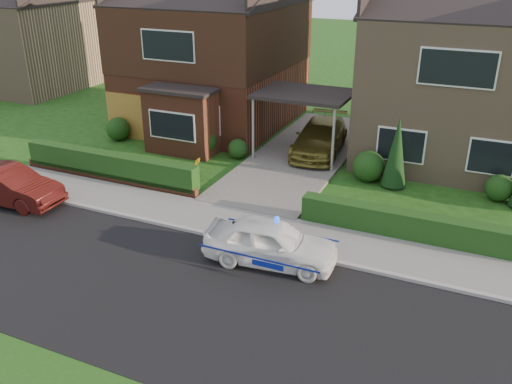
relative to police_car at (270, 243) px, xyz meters
The scene contains 25 objects.
ground 3.24m from the police_car, 130.93° to the right, with size 120.00×120.00×0.00m, color #194412.
road 3.24m from the police_car, 130.93° to the right, with size 60.00×6.00×0.02m, color black.
kerb 2.26m from the police_car, 162.65° to the left, with size 60.00×0.16×0.12m, color #9E9993.
sidewalk 2.75m from the police_car, 140.75° to the left, with size 60.00×2.00×0.10m, color slate.
driveway 8.87m from the police_car, 103.60° to the left, with size 3.80×12.00×0.12m, color #666059.
house_left 14.29m from the police_car, 124.36° to the left, with size 7.50×9.53×7.25m.
house_right 12.55m from the police_car, 72.22° to the left, with size 7.50×8.06×7.25m.
carport_link 9.03m from the police_car, 103.67° to the left, with size 3.80×3.00×2.77m.
garage_door 12.81m from the police_car, 143.80° to the left, with size 2.20×0.10×2.10m, color #8E5C1F.
dwarf_wall 8.41m from the police_car, 159.80° to the left, with size 7.70×0.25×0.36m, color brown.
hedge_left 8.47m from the police_car, 158.84° to the left, with size 7.50×0.55×0.90m, color #193511.
hedge_right 4.79m from the police_car, 38.42° to the left, with size 7.50×0.55×0.80m, color #193511.
shrub_left_far 12.74m from the police_car, 146.14° to the left, with size 1.08×1.08×1.08m, color #193511.
shrub_left_mid 9.20m from the police_car, 131.39° to the left, with size 1.32×1.32×1.32m, color #193511.
shrub_left_near 8.48m from the police_car, 121.89° to the left, with size 0.84×0.84×0.84m, color #193511.
shrub_right_near 7.09m from the police_car, 80.92° to the left, with size 1.20×1.20×1.20m, color #193511.
shrub_right_mid 9.12m from the police_car, 51.15° to the left, with size 0.96×0.96×0.96m, color #193511.
conifer_a 7.15m from the police_car, 72.69° to the left, with size 0.90×0.90×2.60m, color black.
neighbour_left 26.01m from the police_car, 148.37° to the left, with size 6.50×7.00×5.20m, color #907558.
police_car is the anchor object (origin of this frame).
driveway_car 9.12m from the police_car, 99.29° to the left, with size 1.87×4.60×1.33m, color olive.
street_car 9.75m from the police_car, behind, with size 3.89×1.36×1.28m, color #42110E.
potted_plant_a 9.50m from the police_car, 135.98° to the left, with size 0.43×0.29×0.82m, color gray.
potted_plant_b 6.88m from the police_car, 137.55° to the left, with size 0.35×0.44×0.79m, color gray.
potted_plant_c 7.05m from the police_car, 149.29° to the left, with size 0.46×0.46×0.82m, color gray.
Camera 1 is at (7.08, -9.80, 8.11)m, focal length 38.00 mm.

